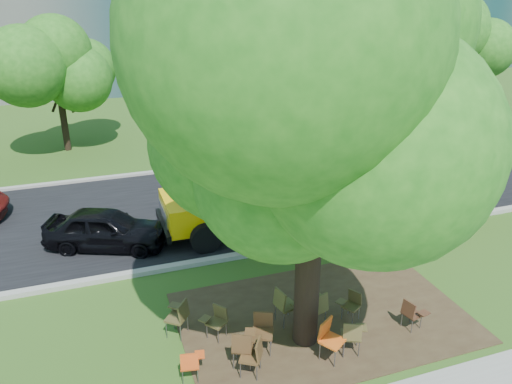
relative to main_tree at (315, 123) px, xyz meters
name	(u,v)px	position (x,y,z in m)	size (l,w,h in m)	color
ground	(278,314)	(-0.22, 1.13, -5.18)	(160.00, 160.00, 0.00)	#2F4F18
dirt_patch	(323,317)	(0.78, 0.63, -5.16)	(7.00, 4.50, 0.03)	#382819
asphalt_road	(209,205)	(-0.22, 8.13, -5.16)	(80.00, 8.00, 0.04)	black
kerb_near	(242,255)	(-0.22, 4.13, -5.11)	(80.00, 0.25, 0.14)	gray
kerb_far	(187,169)	(-0.22, 12.23, -5.11)	(80.00, 0.25, 0.14)	gray
bg_tree_2	(55,64)	(-5.22, 17.13, -0.96)	(4.80, 4.80, 6.62)	black
bg_tree_3	(326,41)	(7.78, 15.13, -0.15)	(5.60, 5.60, 7.84)	black
bg_tree_4	(466,51)	(15.78, 14.13, -0.83)	(5.00, 5.00, 6.85)	black
main_tree	(315,123)	(0.00, 0.00, 0.00)	(7.20, 7.20, 8.79)	black
school_bus	(345,170)	(4.17, 5.95, -3.52)	(11.76, 2.69, 2.87)	#EEB307
chair_0	(191,362)	(-2.76, -0.42, -4.69)	(0.58, 0.46, 0.79)	#D34716
chair_1	(244,345)	(-1.60, -0.38, -4.60)	(0.77, 0.60, 0.93)	#452E18
chair_2	(253,353)	(-1.48, -0.65, -4.62)	(0.60, 0.76, 0.90)	#50361C
chair_3	(261,328)	(-1.06, 0.02, -4.59)	(0.77, 0.61, 0.95)	#4F341C
chair_4	(353,334)	(0.79, -0.76, -4.63)	(0.72, 0.56, 0.88)	#4D4221
chair_5	(330,337)	(0.23, -0.75, -4.57)	(0.65, 0.81, 0.97)	#DA5917
chair_6	(351,302)	(1.40, 0.37, -4.70)	(0.63, 0.52, 0.77)	#473E1E
chair_7	(412,312)	(2.55, -0.47, -4.68)	(0.57, 0.54, 0.80)	#452718
chair_8	(179,314)	(-2.69, 1.14, -4.59)	(0.64, 0.81, 0.94)	#493F1F
chair_9	(217,319)	(-1.89, 0.80, -4.67)	(0.69, 0.55, 0.82)	brown
chair_10	(285,303)	(-0.21, 0.71, -4.58)	(0.67, 0.65, 0.97)	brown
chair_11	(317,306)	(0.47, 0.36, -4.58)	(0.66, 0.71, 0.97)	#504B22
black_car	(106,229)	(-4.00, 6.11, -4.54)	(1.51, 3.76, 1.28)	black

